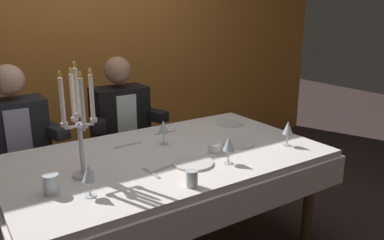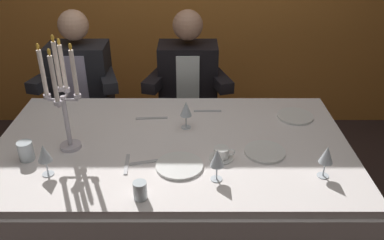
% 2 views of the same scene
% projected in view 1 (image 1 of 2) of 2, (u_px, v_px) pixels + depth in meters
% --- Properties ---
extents(back_wall, '(6.00, 0.12, 2.70)m').
position_uv_depth(back_wall, '(74.00, 36.00, 3.54)').
color(back_wall, orange).
rests_on(back_wall, ground_plane).
extents(dining_table, '(1.94, 1.14, 0.74)m').
position_uv_depth(dining_table, '(167.00, 172.00, 2.41)').
color(dining_table, white).
rests_on(dining_table, ground_plane).
extents(candelabra, '(0.19, 0.19, 0.61)m').
position_uv_depth(candelabra, '(79.00, 124.00, 1.98)').
color(candelabra, silver).
rests_on(candelabra, dining_table).
extents(dinner_plate_0, '(0.21, 0.21, 0.01)m').
position_uv_depth(dinner_plate_0, '(238.00, 143.00, 2.55)').
color(dinner_plate_0, white).
rests_on(dinner_plate_0, dining_table).
extents(dinner_plate_1, '(0.21, 0.21, 0.01)m').
position_uv_depth(dinner_plate_1, '(230.00, 123.00, 2.99)').
color(dinner_plate_1, white).
rests_on(dinner_plate_1, dining_table).
extents(dinner_plate_2, '(0.23, 0.23, 0.01)m').
position_uv_depth(dinner_plate_2, '(193.00, 163.00, 2.22)').
color(dinner_plate_2, white).
rests_on(dinner_plate_2, dining_table).
extents(wine_glass_0, '(0.07, 0.07, 0.16)m').
position_uv_depth(wine_glass_0, '(229.00, 144.00, 2.20)').
color(wine_glass_0, silver).
rests_on(wine_glass_0, dining_table).
extents(wine_glass_1, '(0.07, 0.07, 0.16)m').
position_uv_depth(wine_glass_1, '(89.00, 174.00, 1.81)').
color(wine_glass_1, silver).
rests_on(wine_glass_1, dining_table).
extents(wine_glass_2, '(0.07, 0.07, 0.16)m').
position_uv_depth(wine_glass_2, '(288.00, 129.00, 2.49)').
color(wine_glass_2, silver).
rests_on(wine_glass_2, dining_table).
extents(wine_glass_3, '(0.07, 0.07, 0.16)m').
position_uv_depth(wine_glass_3, '(163.00, 127.00, 2.52)').
color(wine_glass_3, silver).
rests_on(wine_glass_3, dining_table).
extents(water_tumbler_0, '(0.08, 0.08, 0.10)m').
position_uv_depth(water_tumbler_0, '(51.00, 184.00, 1.85)').
color(water_tumbler_0, silver).
rests_on(water_tumbler_0, dining_table).
extents(water_tumbler_1, '(0.06, 0.06, 0.08)m').
position_uv_depth(water_tumbler_1, '(192.00, 178.00, 1.93)').
color(water_tumbler_1, silver).
rests_on(water_tumbler_1, dining_table).
extents(coffee_cup_0, '(0.13, 0.12, 0.06)m').
position_uv_depth(coffee_cup_0, '(215.00, 149.00, 2.39)').
color(coffee_cup_0, white).
rests_on(coffee_cup_0, dining_table).
extents(fork_0, '(0.17, 0.02, 0.01)m').
position_uv_depth(fork_0, '(166.00, 132.00, 2.78)').
color(fork_0, '#B7B7BC').
rests_on(fork_0, dining_table).
extents(fork_1, '(0.17, 0.06, 0.01)m').
position_uv_depth(fork_1, '(165.00, 168.00, 2.16)').
color(fork_1, '#B7B7BC').
rests_on(fork_1, dining_table).
extents(fork_2, '(0.03, 0.17, 0.01)m').
position_uv_depth(fork_2, '(151.00, 173.00, 2.10)').
color(fork_2, '#B7B7BC').
rests_on(fork_2, dining_table).
extents(knife_3, '(0.19, 0.03, 0.01)m').
position_uv_depth(knife_3, '(128.00, 145.00, 2.52)').
color(knife_3, '#B7B7BC').
rests_on(knife_3, dining_table).
extents(seated_diner_0, '(0.63, 0.48, 1.24)m').
position_uv_depth(seated_diner_0, '(16.00, 136.00, 2.72)').
color(seated_diner_0, brown).
rests_on(seated_diner_0, ground_plane).
extents(seated_diner_1, '(0.63, 0.48, 1.24)m').
position_uv_depth(seated_diner_1, '(120.00, 119.00, 3.13)').
color(seated_diner_1, brown).
rests_on(seated_diner_1, ground_plane).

